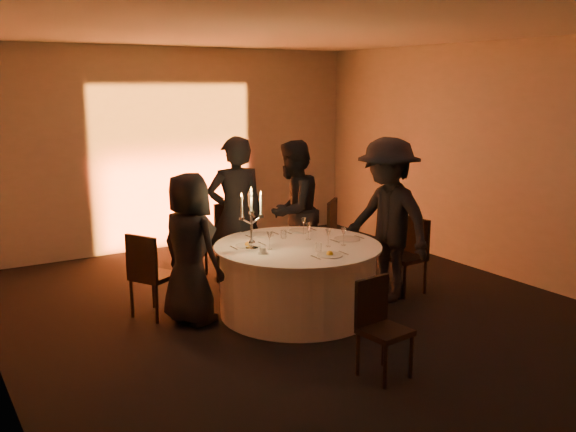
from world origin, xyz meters
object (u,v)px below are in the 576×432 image
banquet_table (298,279)px  candelabra (252,228)px  chair_right (410,251)px  chair_front (379,322)px  guest_right (387,220)px  chair_back_left (227,235)px  chair_left (149,271)px  guest_back_left (236,215)px  guest_left (190,249)px  coffee_cup (263,251)px  guest_back_right (293,211)px  chair_back_right (323,233)px

banquet_table → candelabra: candelabra is taller
banquet_table → chair_right: (1.54, -0.08, 0.12)m
chair_front → guest_right: 2.08m
chair_back_left → chair_right: size_ratio=1.13×
guest_right → candelabra: 1.67m
chair_left → guest_back_left: size_ratio=0.49×
guest_back_left → candelabra: bearing=84.5°
chair_right → guest_left: guest_left is taller
chair_front → guest_back_left: 2.70m
candelabra → coffee_cup: bearing=-84.3°
guest_right → chair_right: bearing=89.6°
chair_front → guest_left: bearing=107.0°
guest_back_left → coffee_cup: (-0.28, -1.16, -0.14)m
guest_left → guest_back_right: 1.85m
guest_right → banquet_table: bearing=-101.8°
chair_right → chair_back_right: bearing=-157.5°
guest_back_left → chair_back_right: bearing=-170.0°
chair_back_left → guest_back_left: (-0.14, -0.52, 0.37)m
guest_back_right → coffee_cup: size_ratio=16.17×
candelabra → guest_right: bearing=-6.9°
coffee_cup → candelabra: size_ratio=0.17×
chair_back_left → guest_back_left: bearing=77.3°
chair_left → guest_back_left: guest_back_left is taller
guest_back_right → coffee_cup: bearing=18.1°
chair_right → candelabra: size_ratio=1.35×
guest_left → coffee_cup: guest_left is taller
guest_left → guest_right: (2.23, -0.49, 0.15)m
guest_right → chair_back_right: bearing=-179.9°
guest_right → candelabra: size_ratio=2.82×
banquet_table → guest_left: size_ratio=1.13×
candelabra → chair_back_left: bearing=73.4°
banquet_table → chair_front: 1.65m
guest_back_right → guest_right: size_ratio=0.95×
chair_right → guest_right: size_ratio=0.48×
chair_front → guest_right: (1.35, 1.51, 0.47)m
chair_right → guest_back_left: guest_back_left is taller
chair_left → guest_left: (0.33, -0.33, 0.27)m
banquet_table → guest_back_right: size_ratio=1.01×
banquet_table → coffee_cup: (-0.49, -0.12, 0.42)m
chair_back_left → guest_back_right: guest_back_right is taller
guest_back_left → candelabra: (-0.30, -0.95, 0.07)m
guest_left → guest_back_left: guest_back_left is taller
guest_back_left → guest_right: 1.78m
guest_back_left → coffee_cup: 1.20m
guest_back_left → guest_left: bearing=49.1°
banquet_table → chair_right: size_ratio=2.01×
guest_right → guest_left: bearing=-108.3°
banquet_table → coffee_cup: bearing=-166.1°
chair_back_right → guest_back_left: size_ratio=0.54×
chair_back_left → guest_right: size_ratio=0.54×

